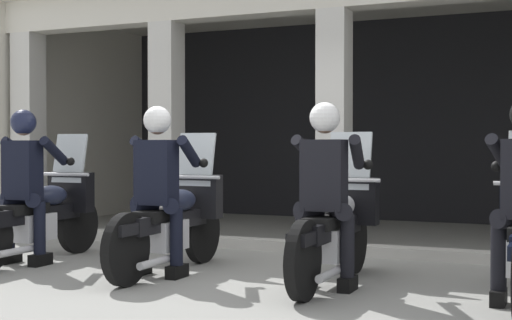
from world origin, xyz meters
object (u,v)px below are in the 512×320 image
(police_officer_far_left, at_px, (25,173))
(police_officer_center_left, at_px, (158,176))
(police_officer_center_right, at_px, (325,179))
(motorcycle_center_right, at_px, (335,227))
(motorcycle_far_left, at_px, (44,213))
(motorcycle_center_left, at_px, (174,220))

(police_officer_far_left, distance_m, police_officer_center_left, 1.61)
(police_officer_center_left, relative_size, police_officer_center_right, 1.00)
(police_officer_center_left, distance_m, police_officer_center_right, 1.61)
(police_officer_center_left, relative_size, motorcycle_center_right, 0.78)
(police_officer_far_left, relative_size, police_officer_center_left, 1.00)
(police_officer_center_right, bearing_deg, motorcycle_far_left, 168.53)
(motorcycle_far_left, xyz_separation_m, motorcycle_center_right, (3.22, 0.01, 0.00))
(motorcycle_center_left, xyz_separation_m, police_officer_center_right, (1.61, -0.24, 0.44))
(police_officer_center_right, bearing_deg, police_officer_center_left, 175.11)
(motorcycle_center_left, bearing_deg, police_officer_center_left, -103.02)
(motorcycle_far_left, distance_m, motorcycle_center_left, 1.61)
(police_officer_center_right, bearing_deg, police_officer_far_left, 173.56)
(motorcycle_center_left, height_order, police_officer_center_right, police_officer_center_right)
(motorcycle_center_right, relative_size, police_officer_center_right, 1.29)
(police_officer_far_left, relative_size, motorcycle_center_left, 0.78)
(police_officer_far_left, height_order, motorcycle_center_left, police_officer_far_left)
(police_officer_far_left, height_order, motorcycle_center_right, police_officer_far_left)
(police_officer_far_left, xyz_separation_m, police_officer_center_left, (1.61, -0.04, 0.00))
(motorcycle_center_right, bearing_deg, motorcycle_far_left, 173.56)
(police_officer_far_left, relative_size, motorcycle_center_right, 0.78)
(motorcycle_far_left, distance_m, police_officer_center_right, 3.26)
(motorcycle_far_left, height_order, police_officer_center_right, police_officer_center_right)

